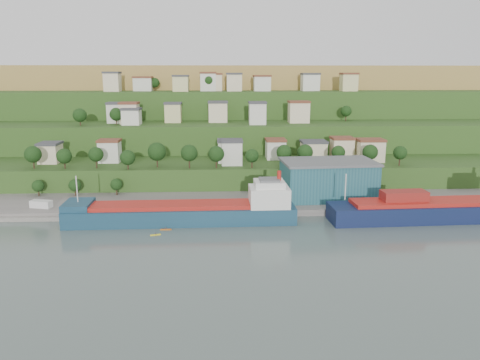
{
  "coord_description": "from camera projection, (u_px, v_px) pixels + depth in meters",
  "views": [
    {
      "loc": [
        0.75,
        -123.51,
        42.94
      ],
      "look_at": [
        6.92,
        15.0,
        11.78
      ],
      "focal_mm": 35.0,
      "sensor_mm": 36.0,
      "label": 1
    }
  ],
  "objects": [
    {
      "name": "cargo_ship_near",
      "position": [
        189.0,
        213.0,
        138.81
      ],
      "size": [
        67.93,
        11.97,
        17.42
      ],
      "rotation": [
        0.0,
        0.0,
        0.02
      ],
      "color": "#133347",
      "rests_on": "ground"
    },
    {
      "name": "warehouse",
      "position": [
        328.0,
        179.0,
        158.82
      ],
      "size": [
        32.16,
        20.96,
        12.8
      ],
      "rotation": [
        0.0,
        0.0,
        0.06
      ],
      "color": "#1E4F5C",
      "rests_on": "quay"
    },
    {
      "name": "caravan",
      "position": [
        41.0,
        205.0,
        147.75
      ],
      "size": [
        7.09,
        4.3,
        3.09
      ],
      "primitive_type": "cube",
      "rotation": [
        0.0,
        0.0,
        -0.25
      ],
      "color": "silver",
      "rests_on": "pebble_beach"
    },
    {
      "name": "dinghy",
      "position": [
        92.0,
        211.0,
        145.63
      ],
      "size": [
        4.19,
        2.37,
        0.79
      ],
      "primitive_type": "cube",
      "rotation": [
        0.0,
        0.0,
        -0.24
      ],
      "color": "silver",
      "rests_on": "pebble_beach"
    },
    {
      "name": "kayak_orange",
      "position": [
        166.0,
        229.0,
        132.69
      ],
      "size": [
        3.12,
        0.55,
        0.78
      ],
      "rotation": [
        0.0,
        0.0,
        -0.0
      ],
      "color": "#D46412",
      "rests_on": "ground"
    },
    {
      "name": "quay",
      "position": [
        277.0,
        205.0,
        157.92
      ],
      "size": [
        220.0,
        26.0,
        4.0
      ],
      "primitive_type": "cube",
      "color": "slate",
      "rests_on": "ground"
    },
    {
      "name": "ground",
      "position": [
        218.0,
        233.0,
        129.76
      ],
      "size": [
        500.0,
        500.0,
        0.0
      ],
      "primitive_type": "plane",
      "color": "#485851",
      "rests_on": "ground"
    },
    {
      "name": "kayak_yellow",
      "position": [
        155.0,
        234.0,
        128.28
      ],
      "size": [
        2.97,
        1.3,
        0.74
      ],
      "rotation": [
        0.0,
        0.0,
        0.28
      ],
      "color": "yellow",
      "rests_on": "ground"
    },
    {
      "name": "pebble_beach",
      "position": [
        45.0,
        213.0,
        148.82
      ],
      "size": [
        40.0,
        18.0,
        2.4
      ],
      "primitive_type": "cube",
      "color": "slate",
      "rests_on": "ground"
    },
    {
      "name": "cargo_ship_far",
      "position": [
        447.0,
        210.0,
        141.55
      ],
      "size": [
        67.44,
        14.02,
        18.21
      ],
      "rotation": [
        0.0,
        0.0,
        0.04
      ],
      "color": "#0E1B3D",
      "rests_on": "ground"
    },
    {
      "name": "hillside",
      "position": [
        218.0,
        145.0,
        294.2
      ],
      "size": [
        360.0,
        210.65,
        96.0
      ],
      "color": "#284719",
      "rests_on": "ground"
    }
  ]
}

